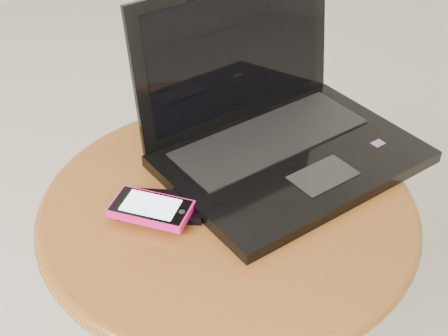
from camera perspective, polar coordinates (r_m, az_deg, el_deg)
table at (r=1.03m, az=0.33°, el=-7.27°), size 0.58×0.58×0.46m
laptop at (r=1.04m, az=4.65°, el=3.70°), size 0.42×0.34×0.26m
phone_black at (r=0.95m, az=-5.59°, el=-3.40°), size 0.14×0.13×0.01m
phone_pink at (r=0.93m, az=-6.58°, el=-3.63°), size 0.12×0.13×0.01m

